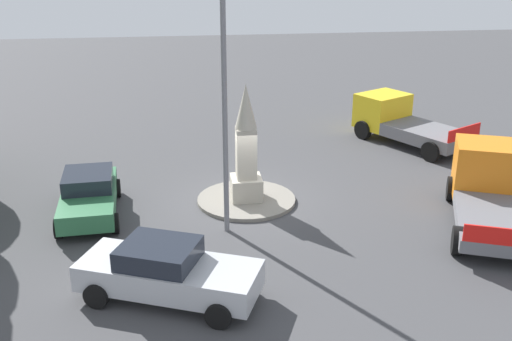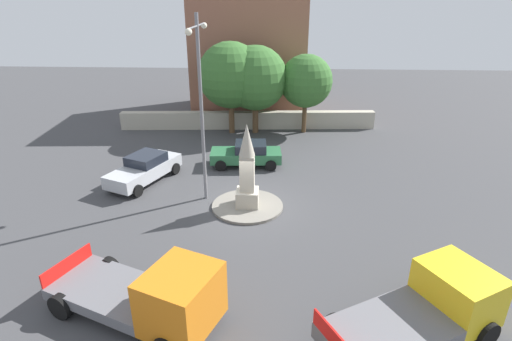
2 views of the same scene
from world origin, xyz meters
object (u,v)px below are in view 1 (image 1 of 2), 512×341
Objects in this scene: car_silver_parked_right at (167,272)px; truck_yellow_parked_left at (402,121)px; monument at (246,150)px; streetlamp at (224,64)px; truck_orange_approaching at (489,186)px; car_green_near_island at (89,194)px.

car_silver_parked_right is 15.44m from truck_yellow_parked_left.
streetlamp is (0.86, 2.13, 3.31)m from monument.
car_silver_parked_right is at bearing 18.88° from truck_orange_approaching.
truck_orange_approaching is (-7.63, 2.20, -0.83)m from monument.
truck_yellow_parked_left is (-12.90, -6.12, 0.21)m from car_green_near_island.
truck_orange_approaching is (-12.84, 1.82, 0.32)m from car_green_near_island.
streetlamp is 1.80× the size of car_silver_parked_right.
monument is at bearing -16.07° from truck_orange_approaching.
car_silver_parked_right reaches higher than car_green_near_island.
truck_orange_approaching is (-10.29, -3.52, 0.29)m from car_silver_parked_right.
truck_orange_approaching is (-8.50, 0.07, -4.14)m from streetlamp.
car_silver_parked_right is 0.85× the size of truck_yellow_parked_left.
streetlamp is 2.06× the size of car_green_near_island.
monument is 7.98m from truck_orange_approaching.
monument is 0.71× the size of truck_yellow_parked_left.
streetlamp reaches higher than truck_orange_approaching.
monument reaches higher than car_green_near_island.
truck_orange_approaching reaches higher than car_silver_parked_right.
car_green_near_island is 0.88× the size of car_silver_parked_right.
car_green_near_island is 0.71× the size of truck_orange_approaching.
car_silver_parked_right is 0.81× the size of truck_orange_approaching.
car_green_near_island is (5.21, 0.38, -1.16)m from monument.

